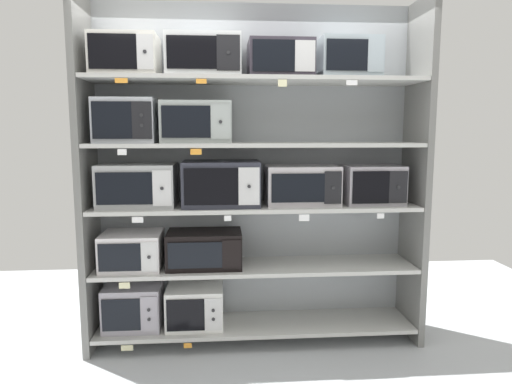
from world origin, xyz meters
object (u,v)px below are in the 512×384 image
microwave_0 (133,306)px  microwave_9 (197,122)px  microwave_2 (132,250)px  microwave_7 (372,185)px  microwave_11 (204,56)px  microwave_13 (348,59)px  microwave_12 (280,60)px  microwave_5 (221,183)px  microwave_6 (302,185)px  microwave_4 (138,185)px  microwave_10 (126,56)px  microwave_1 (195,306)px  microwave_8 (126,121)px  microwave_3 (205,249)px

microwave_0 → microwave_9: microwave_9 is taller
microwave_2 → microwave_7: (1.85, -0.00, 0.49)m
microwave_11 → microwave_7: bearing=-0.0°
microwave_2 → microwave_9: 1.09m
microwave_13 → microwave_7: bearing=-0.1°
microwave_2 → microwave_12: bearing=-0.0°
microwave_5 → microwave_6: (0.62, 0.00, -0.02)m
microwave_4 → microwave_6: (1.24, 0.00, -0.01)m
microwave_4 → microwave_10: microwave_10 is taller
microwave_2 → microwave_10: bearing=-2.1°
microwave_4 → microwave_12: 1.40m
microwave_0 → microwave_11: (0.57, -0.00, 1.88)m
microwave_1 → microwave_12: 1.98m
microwave_9 → microwave_13: bearing=0.0°
microwave_6 → microwave_11: (-0.73, -0.00, 0.95)m
microwave_2 → microwave_8: (-0.01, -0.00, 0.97)m
microwave_4 → microwave_9: microwave_9 is taller
microwave_4 → microwave_9: size_ratio=1.10×
microwave_3 → microwave_11: (0.01, -0.00, 1.44)m
microwave_0 → microwave_8: size_ratio=1.00×
microwave_0 → microwave_9: 1.50m
microwave_6 → microwave_12: microwave_12 is taller
microwave_4 → microwave_11: size_ratio=1.04×
microwave_0 → microwave_7: 2.07m
microwave_3 → microwave_8: 1.12m
microwave_5 → microwave_9: microwave_9 is taller
microwave_5 → microwave_2: bearing=180.0°
microwave_9 → microwave_11: microwave_11 is taller
microwave_2 → microwave_3: bearing=0.0°
microwave_10 → microwave_11: (0.55, 0.00, 0.01)m
microwave_0 → microwave_10: microwave_10 is taller
microwave_6 → microwave_10: size_ratio=1.20×
microwave_2 → microwave_3: 0.55m
microwave_4 → microwave_6: 1.24m
microwave_7 → microwave_9: microwave_9 is taller
microwave_8 → microwave_10: bearing=-0.2°
microwave_12 → microwave_13: (0.51, 0.00, 0.01)m
microwave_1 → microwave_12: microwave_12 is taller
microwave_7 → microwave_12: bearing=180.0°
microwave_0 → microwave_7: (1.85, -0.00, 0.93)m
microwave_3 → microwave_10: bearing=-180.0°
microwave_0 → microwave_5: (0.69, -0.00, 0.95)m
microwave_5 → microwave_12: 1.01m
microwave_2 → microwave_5: 0.85m
microwave_0 → microwave_1: (0.47, -0.00, -0.01)m
microwave_2 → microwave_6: bearing=0.0°
microwave_6 → microwave_8: (-1.30, -0.00, 0.49)m
microwave_11 → microwave_4: bearing=180.0°
microwave_13 → microwave_0: bearing=180.0°
microwave_0 → microwave_1: 0.47m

